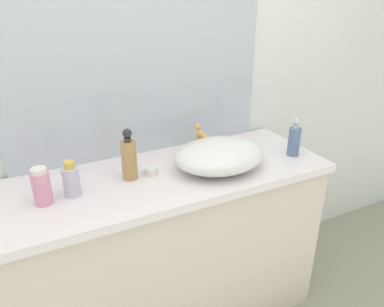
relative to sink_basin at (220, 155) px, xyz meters
name	(u,v)px	position (x,y,z in m)	size (l,w,h in m)	color
bathroom_wall_rear	(117,57)	(-0.33, 0.37, 0.40)	(6.00, 0.06, 2.60)	silver
vanity_counter	(168,251)	(-0.24, 0.06, -0.48)	(1.48, 0.54, 0.84)	beige
wall_mirror_panel	(138,45)	(-0.24, 0.33, 0.45)	(1.24, 0.01, 1.02)	#B2BCC6
sink_basin	(220,155)	(0.00, 0.00, 0.00)	(0.42, 0.33, 0.13)	silver
faucet	(200,137)	(0.00, 0.19, 0.02)	(0.03, 0.12, 0.14)	#DBA752
soap_dispenser	(294,140)	(0.39, -0.04, 0.02)	(0.06, 0.06, 0.19)	slate
lotion_bottle	(42,187)	(-0.74, 0.04, 0.01)	(0.07, 0.07, 0.15)	pink
perfume_bottle	(129,158)	(-0.39, 0.09, 0.03)	(0.07, 0.07, 0.22)	#AE824B
spray_can	(71,180)	(-0.63, 0.05, 0.00)	(0.06, 0.06, 0.14)	silver
candle_jar	(151,170)	(-0.29, 0.08, -0.05)	(0.06, 0.06, 0.03)	silver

